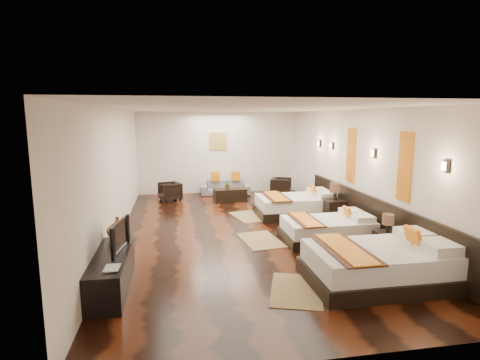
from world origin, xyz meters
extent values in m
cube|color=black|center=(0.00, 0.00, 0.00)|extent=(5.50, 9.50, 0.01)
cube|color=white|center=(0.00, 0.00, 2.80)|extent=(5.50, 9.50, 0.01)
cube|color=silver|center=(0.00, 4.75, 1.40)|extent=(5.50, 0.01, 2.80)
cube|color=silver|center=(-2.75, 0.00, 1.40)|extent=(0.01, 9.50, 2.80)
cube|color=silver|center=(2.75, 0.00, 1.40)|extent=(0.01, 9.50, 2.80)
cube|color=black|center=(2.71, -0.80, 0.45)|extent=(0.08, 6.60, 0.90)
cube|color=black|center=(1.67, -3.03, 0.12)|extent=(2.32, 1.43, 0.24)
cube|color=white|center=(1.67, -3.03, 0.41)|extent=(2.21, 1.32, 0.33)
cube|color=orange|center=(2.22, -3.03, 0.71)|extent=(0.17, 0.35, 0.36)
cube|color=#38190F|center=(1.06, -3.03, 0.59)|extent=(0.61, 1.46, 0.02)
cube|color=orange|center=(1.06, -3.03, 0.60)|extent=(0.42, 1.46, 0.02)
cube|color=black|center=(1.67, -0.91, 0.10)|extent=(1.90, 1.17, 0.20)
cube|color=white|center=(1.67, -0.91, 0.33)|extent=(1.81, 1.08, 0.27)
cube|color=orange|center=(2.12, -0.91, 0.58)|extent=(0.14, 0.29, 0.29)
cube|color=#38190F|center=(1.17, -0.91, 0.48)|extent=(0.50, 1.19, 0.02)
cube|color=orange|center=(1.17, -0.91, 0.49)|extent=(0.34, 1.19, 0.02)
cube|color=black|center=(1.67, 1.24, 0.11)|extent=(2.10, 1.30, 0.22)
cube|color=white|center=(1.67, 1.24, 0.37)|extent=(2.00, 1.20, 0.30)
cube|color=orange|center=(2.17, 1.24, 0.64)|extent=(0.16, 0.32, 0.32)
cube|color=#38190F|center=(1.12, 1.24, 0.53)|extent=(0.55, 1.32, 0.02)
cube|color=orange|center=(1.12, 1.24, 0.55)|extent=(0.38, 1.32, 0.02)
cube|color=black|center=(2.44, -1.92, 0.23)|extent=(0.41, 0.41, 0.45)
cylinder|color=black|center=(2.44, -1.92, 0.54)|extent=(0.07, 0.07, 0.18)
cylinder|color=#3F2619|center=(2.44, -1.92, 0.71)|extent=(0.22, 0.22, 0.20)
cube|color=black|center=(2.44, 0.49, 0.28)|extent=(0.50, 0.50, 0.56)
cylinder|color=black|center=(2.44, 0.49, 0.67)|extent=(0.09, 0.09, 0.22)
cylinder|color=#3F2619|center=(2.44, 0.49, 0.87)|extent=(0.27, 0.27, 0.25)
cube|color=#93774B|center=(0.27, -3.08, 0.01)|extent=(1.09, 1.37, 0.01)
cube|color=#93774B|center=(0.27, -0.66, 0.01)|extent=(0.90, 1.29, 0.01)
cube|color=#93774B|center=(0.41, 1.30, 0.01)|extent=(0.99, 1.33, 0.01)
cube|color=black|center=(-2.50, -2.55, 0.28)|extent=(0.50, 1.80, 0.55)
imported|color=black|center=(-2.45, -2.37, 0.79)|extent=(0.25, 0.84, 0.48)
imported|color=black|center=(-2.50, -3.12, 0.56)|extent=(0.22, 0.28, 0.03)
imported|color=brown|center=(-2.50, -1.77, 0.74)|extent=(0.44, 0.44, 0.38)
imported|color=slate|center=(0.19, 4.32, 0.24)|extent=(1.69, 0.78, 0.48)
imported|color=black|center=(-1.67, 3.71, 0.29)|extent=(0.80, 0.79, 0.58)
imported|color=black|center=(2.00, 3.82, 0.30)|extent=(0.86, 0.85, 0.61)
cube|color=black|center=(0.19, 3.27, 0.20)|extent=(1.03, 0.57, 0.40)
imported|color=#26541C|center=(0.12, 3.33, 0.54)|extent=(0.30, 0.27, 0.28)
cube|color=#D86014|center=(2.73, -1.90, 1.70)|extent=(0.04, 0.40, 1.30)
cube|color=#D86014|center=(2.73, 0.30, 1.70)|extent=(0.04, 0.40, 1.30)
cube|color=black|center=(2.71, -3.00, 1.85)|extent=(0.06, 0.12, 0.18)
cube|color=#FFD18C|center=(2.68, -3.00, 1.85)|extent=(0.02, 0.10, 0.14)
cube|color=black|center=(2.71, -0.80, 1.85)|extent=(0.06, 0.12, 0.18)
cube|color=#FFD18C|center=(2.68, -0.80, 1.85)|extent=(0.02, 0.10, 0.14)
cube|color=black|center=(2.71, 1.40, 1.85)|extent=(0.06, 0.12, 0.18)
cube|color=#FFD18C|center=(2.68, 1.40, 1.85)|extent=(0.02, 0.10, 0.14)
cube|color=black|center=(2.71, 2.30, 1.85)|extent=(0.06, 0.12, 0.18)
cube|color=#FFD18C|center=(2.68, 2.30, 1.85)|extent=(0.02, 0.10, 0.14)
cube|color=#AD873F|center=(0.00, 4.73, 1.80)|extent=(0.60, 0.04, 0.60)
camera|label=1|loc=(-1.51, -8.29, 2.61)|focal=28.41mm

